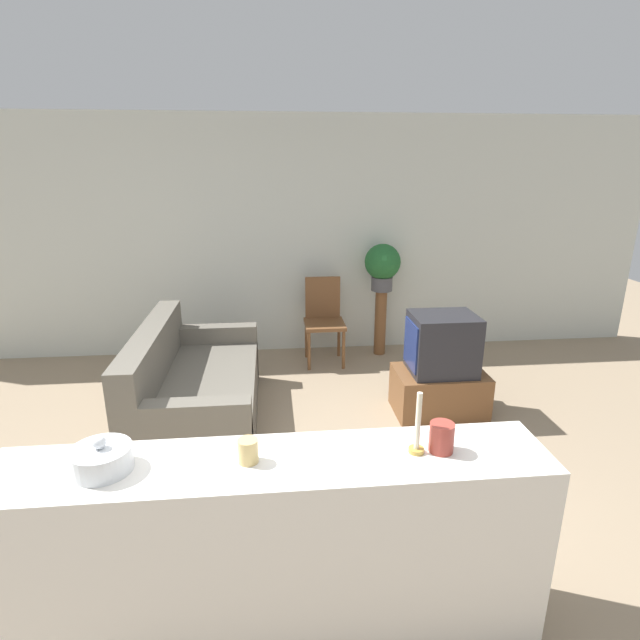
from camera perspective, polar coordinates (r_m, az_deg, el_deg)
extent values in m
plane|color=gray|center=(3.20, -4.88, -25.57)|extent=(14.00, 14.00, 0.00)
cube|color=silver|center=(5.82, -5.87, 9.28)|extent=(9.00, 0.06, 2.70)
cube|color=#605B51|center=(4.50, -13.45, -8.76)|extent=(0.95, 1.83, 0.45)
cube|color=#605B51|center=(4.40, -18.70, -3.68)|extent=(0.20, 1.83, 0.42)
cube|color=#605B51|center=(3.73, -15.18, -13.26)|extent=(0.95, 0.16, 0.62)
cube|color=#605B51|center=(5.23, -12.38, -3.87)|extent=(0.95, 0.16, 0.62)
cube|color=brown|center=(4.68, 13.41, -8.00)|extent=(0.79, 0.53, 0.40)
cube|color=#232328|center=(4.50, 13.83, -2.65)|extent=(0.56, 0.46, 0.53)
cube|color=navy|center=(4.41, 10.37, -2.81)|extent=(0.02, 0.38, 0.41)
cube|color=brown|center=(5.55, 0.52, -0.49)|extent=(0.44, 0.44, 0.04)
cube|color=brown|center=(5.67, 0.30, 2.61)|extent=(0.40, 0.04, 0.48)
cylinder|color=brown|center=(5.44, -1.27, -3.58)|extent=(0.04, 0.04, 0.44)
cylinder|color=brown|center=(5.48, 2.71, -3.43)|extent=(0.04, 0.04, 0.44)
cylinder|color=brown|center=(5.79, -1.56, -2.22)|extent=(0.04, 0.04, 0.44)
cylinder|color=brown|center=(5.83, 2.17, -2.10)|extent=(0.04, 0.04, 0.44)
cylinder|color=brown|center=(5.90, 6.91, -0.27)|extent=(0.13, 0.13, 0.77)
cylinder|color=#4C4C51|center=(5.77, 7.07, 4.15)|extent=(0.24, 0.24, 0.16)
sphere|color=#23602D|center=(5.72, 7.17, 6.61)|extent=(0.41, 0.41, 0.41)
cube|color=white|center=(2.52, -4.97, -24.92)|extent=(2.42, 0.44, 0.97)
cylinder|color=silver|center=(2.31, -23.69, -14.36)|extent=(0.25, 0.25, 0.10)
sphere|color=silver|center=(2.27, -23.93, -12.68)|extent=(0.05, 0.05, 0.05)
cylinder|color=tan|center=(2.20, -8.22, -14.58)|extent=(0.09, 0.09, 0.10)
cylinder|color=#B7933D|center=(2.30, 10.94, -14.39)|extent=(0.07, 0.07, 0.02)
cylinder|color=beige|center=(2.23, 11.15, -11.26)|extent=(0.02, 0.02, 0.27)
cylinder|color=#99382D|center=(2.30, 13.72, -12.90)|extent=(0.11, 0.11, 0.13)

